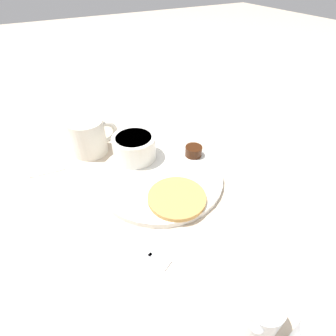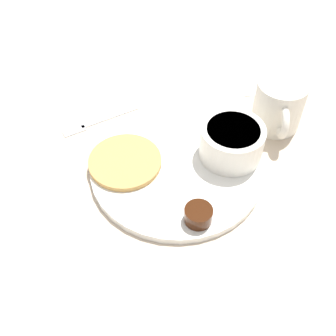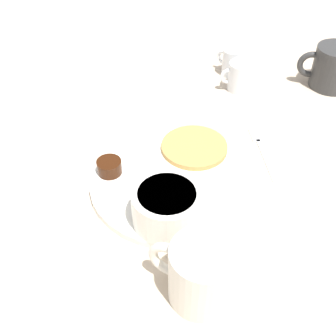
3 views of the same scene
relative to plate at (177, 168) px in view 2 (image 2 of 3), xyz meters
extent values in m
plane|color=#C6B299|center=(0.00, 0.00, -0.01)|extent=(4.00, 4.00, 0.00)
cylinder|color=white|center=(0.00, 0.00, 0.00)|extent=(0.28, 0.28, 0.01)
cylinder|color=tan|center=(-0.08, 0.01, 0.01)|extent=(0.12, 0.12, 0.01)
cylinder|color=white|center=(0.09, 0.02, 0.03)|extent=(0.10, 0.10, 0.06)
cylinder|color=white|center=(0.09, 0.02, 0.06)|extent=(0.08, 0.08, 0.01)
cylinder|color=#38190A|center=(0.03, -0.10, 0.02)|extent=(0.04, 0.04, 0.02)
cylinder|color=white|center=(0.10, 0.01, 0.02)|extent=(0.05, 0.05, 0.03)
sphere|color=white|center=(0.10, 0.01, 0.04)|extent=(0.03, 0.03, 0.03)
cylinder|color=silver|center=(0.18, 0.11, 0.04)|extent=(0.09, 0.09, 0.09)
torus|color=silver|center=(0.18, 0.06, 0.04)|extent=(0.02, 0.06, 0.06)
cube|color=silver|center=(-0.12, 0.13, 0.00)|extent=(0.10, 0.06, 0.00)
cube|color=silver|center=(-0.18, 0.10, 0.00)|extent=(0.04, 0.04, 0.00)
cube|color=white|center=(0.19, 0.22, 0.00)|extent=(0.11, 0.09, 0.00)
camera|label=1|loc=(-0.39, 0.20, 0.39)|focal=28.00mm
camera|label=2|loc=(-0.02, -0.44, 0.51)|focal=45.00mm
camera|label=3|loc=(0.47, 0.18, 0.48)|focal=45.00mm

